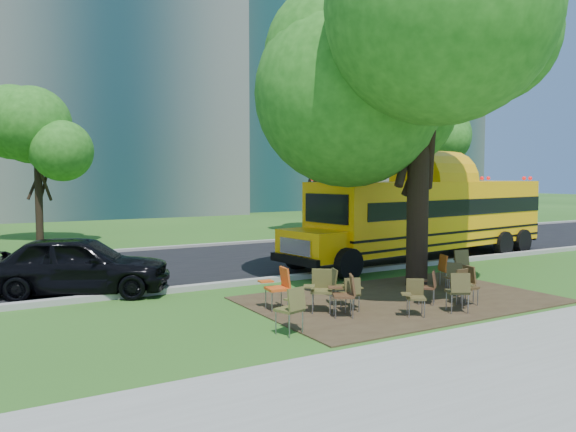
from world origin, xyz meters
TOP-DOWN VIEW (x-y plane):
  - ground at (0.00, 0.00)m, footprint 160.00×160.00m
  - sidewalk at (0.00, -5.00)m, footprint 60.00×4.00m
  - dirt_patch at (1.00, -0.50)m, footprint 7.00×4.50m
  - asphalt_road at (0.00, 7.00)m, footprint 80.00×8.00m
  - kerb_near at (0.00, 3.00)m, footprint 80.00×0.25m
  - kerb_far at (0.00, 11.10)m, footprint 80.00×0.25m
  - building_right at (24.00, 38.00)m, footprint 30.00×16.00m
  - bg_tree_2 at (-5.00, 16.00)m, footprint 4.80×4.80m
  - bg_tree_3 at (8.00, 14.00)m, footprint 5.60×5.60m
  - bg_tree_4 at (16.00, 13.00)m, footprint 5.00×5.00m
  - main_tree at (2.49, 0.58)m, footprint 7.14×7.14m
  - school_bus at (6.29, 3.99)m, footprint 11.32×3.89m
  - chair_0 at (-2.65, -1.71)m, footprint 0.60×0.65m
  - chair_1 at (-0.73, -0.91)m, footprint 0.59×0.46m
  - chair_2 at (-1.08, -1.19)m, footprint 0.59×0.75m
  - chair_3 at (0.19, -1.83)m, footprint 0.66×0.52m
  - chair_4 at (1.18, -2.12)m, footprint 0.74×0.58m
  - chair_5 at (1.82, -1.68)m, footprint 0.54×0.52m
  - chair_6 at (2.08, -1.41)m, footprint 0.50×0.61m
  - chair_7 at (2.64, -0.65)m, footprint 0.67×0.53m
  - chair_8 at (-1.97, 0.04)m, footprint 0.55×0.66m
  - chair_9 at (-1.31, -0.59)m, footprint 0.79×0.62m
  - chair_10 at (-0.64, -0.33)m, footprint 0.52×0.67m
  - chair_11 at (1.21, -1.20)m, footprint 0.54×0.68m
  - chair_12 at (3.03, 0.01)m, footprint 0.54×0.69m
  - chair_13 at (3.54, 0.12)m, footprint 0.68×0.57m
  - black_car at (-5.41, 3.88)m, footprint 4.68×3.40m

SIDE VIEW (x-z plane):
  - ground at x=0.00m, z-range 0.00..0.00m
  - dirt_patch at x=1.00m, z-range 0.00..0.03m
  - sidewalk at x=0.00m, z-range 0.00..0.04m
  - asphalt_road at x=0.00m, z-range 0.00..0.04m
  - kerb_near at x=0.00m, z-range 0.00..0.14m
  - kerb_far at x=0.00m, z-range 0.00..0.14m
  - chair_1 at x=-0.73m, z-range 0.09..0.86m
  - chair_3 at x=0.19m, z-range 0.09..0.87m
  - chair_11 at x=1.21m, z-range 0.09..0.88m
  - chair_7 at x=2.64m, z-range 0.09..0.89m
  - chair_5 at x=1.82m, z-range 0.10..0.92m
  - chair_10 at x=-0.64m, z-range 0.10..0.95m
  - chair_6 at x=2.08m, z-range 0.10..0.95m
  - chair_12 at x=3.03m, z-range 0.10..0.97m
  - chair_0 at x=-2.65m, z-range 0.10..0.99m
  - chair_4 at x=1.18m, z-range 0.10..0.99m
  - chair_2 at x=-1.08m, z-range 0.11..1.00m
  - chair_9 at x=-1.31m, z-range 0.11..1.04m
  - chair_8 at x=-1.97m, z-range 0.11..1.05m
  - chair_13 at x=3.54m, z-range 0.11..1.08m
  - black_car at x=-5.41m, z-range 0.00..1.48m
  - school_bus at x=6.29m, z-range 0.21..2.93m
  - bg_tree_2 at x=-5.00m, z-range 0.90..7.52m
  - bg_tree_4 at x=16.00m, z-range 0.92..7.77m
  - bg_tree_3 at x=8.00m, z-range 1.11..8.95m
  - main_tree at x=2.49m, z-range 1.14..10.60m
  - building_right at x=24.00m, z-range 0.00..25.00m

